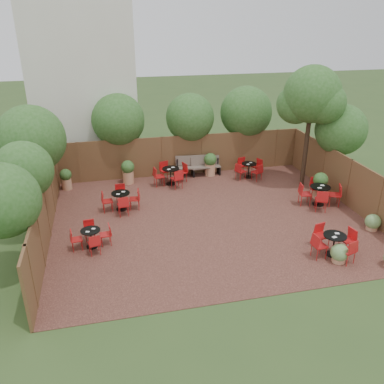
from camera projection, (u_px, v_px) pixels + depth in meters
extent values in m
plane|color=#354F23|center=(209.00, 219.00, 15.85)|extent=(80.00, 80.00, 0.00)
cube|color=#311A14|center=(209.00, 219.00, 15.84)|extent=(12.00, 10.00, 0.02)
cube|color=brown|center=(183.00, 155.00, 19.89)|extent=(12.00, 0.08, 2.00)
cube|color=brown|center=(46.00, 211.00, 14.21)|extent=(0.08, 10.00, 2.00)
cube|color=brown|center=(349.00, 182.00, 16.67)|extent=(0.08, 10.00, 2.00)
cube|color=silver|center=(84.00, 87.00, 20.43)|extent=(5.00, 4.00, 8.00)
sphere|color=#29561C|center=(31.00, 139.00, 16.02)|extent=(2.74, 2.74, 2.74)
sphere|color=#29561C|center=(23.00, 170.00, 13.46)|extent=(1.99, 1.99, 1.99)
sphere|color=#29561C|center=(2.00, 201.00, 11.17)|extent=(2.14, 2.14, 2.14)
sphere|color=#29561C|center=(118.00, 120.00, 19.19)|extent=(2.53, 2.53, 2.53)
sphere|color=#29561C|center=(190.00, 118.00, 19.84)|extent=(2.39, 2.39, 2.39)
sphere|color=#29561C|center=(246.00, 112.00, 20.60)|extent=(2.65, 2.65, 2.65)
sphere|color=#29561C|center=(341.00, 130.00, 17.89)|extent=(2.28, 2.28, 2.28)
cylinder|color=black|center=(307.00, 139.00, 18.06)|extent=(0.23, 0.23, 4.45)
sphere|color=#29561C|center=(312.00, 94.00, 17.25)|extent=(2.48, 2.48, 2.48)
sphere|color=#29561C|center=(296.00, 104.00, 17.70)|extent=(1.73, 1.73, 1.73)
sphere|color=#29561C|center=(325.00, 103.00, 17.10)|extent=(1.81, 1.81, 1.81)
cube|color=brown|center=(206.00, 167.00, 19.94)|extent=(1.50, 0.53, 0.05)
cube|color=brown|center=(205.00, 161.00, 20.01)|extent=(1.48, 0.20, 0.45)
cube|color=black|center=(193.00, 172.00, 19.89)|extent=(0.08, 0.45, 0.39)
cube|color=black|center=(219.00, 170.00, 20.17)|extent=(0.08, 0.45, 0.39)
cube|color=brown|center=(193.00, 167.00, 19.78)|extent=(1.68, 0.64, 0.05)
cube|color=brown|center=(192.00, 160.00, 19.86)|extent=(1.64, 0.27, 0.49)
cube|color=black|center=(178.00, 173.00, 19.73)|extent=(0.11, 0.50, 0.44)
cube|color=black|center=(207.00, 171.00, 20.04)|extent=(0.11, 0.50, 0.44)
cylinder|color=black|center=(122.00, 209.00, 16.57)|extent=(0.44, 0.44, 0.03)
cylinder|color=black|center=(121.00, 201.00, 16.42)|extent=(0.05, 0.05, 0.70)
cylinder|color=black|center=(120.00, 193.00, 16.28)|extent=(0.76, 0.76, 0.03)
cube|color=white|center=(123.00, 192.00, 16.36)|extent=(0.15, 0.11, 0.01)
cube|color=white|center=(118.00, 194.00, 16.14)|extent=(0.15, 0.11, 0.01)
cylinder|color=black|center=(332.00, 254.00, 13.45)|extent=(0.44, 0.44, 0.03)
cylinder|color=black|center=(334.00, 245.00, 13.31)|extent=(0.05, 0.05, 0.70)
cylinder|color=black|center=(335.00, 236.00, 13.16)|extent=(0.76, 0.76, 0.03)
cube|color=white|center=(337.00, 233.00, 13.25)|extent=(0.15, 0.12, 0.01)
cube|color=white|center=(334.00, 237.00, 13.02)|extent=(0.15, 0.12, 0.01)
cylinder|color=black|center=(92.00, 246.00, 13.90)|extent=(0.39, 0.39, 0.03)
cylinder|color=black|center=(91.00, 239.00, 13.77)|extent=(0.04, 0.04, 0.62)
cylinder|color=black|center=(90.00, 230.00, 13.64)|extent=(0.67, 0.67, 0.03)
cube|color=white|center=(93.00, 229.00, 13.72)|extent=(0.13, 0.10, 0.01)
cube|color=white|center=(88.00, 232.00, 13.52)|extent=(0.13, 0.10, 0.01)
cylinder|color=black|center=(248.00, 177.00, 19.84)|extent=(0.43, 0.43, 0.03)
cylinder|color=black|center=(249.00, 170.00, 19.70)|extent=(0.05, 0.05, 0.68)
cylinder|color=black|center=(249.00, 164.00, 19.56)|extent=(0.74, 0.74, 0.03)
cube|color=white|center=(251.00, 163.00, 19.65)|extent=(0.16, 0.14, 0.01)
cube|color=white|center=(248.00, 164.00, 19.43)|extent=(0.16, 0.14, 0.01)
cylinder|color=black|center=(171.00, 184.00, 19.04)|extent=(0.47, 0.47, 0.03)
cylinder|color=black|center=(171.00, 176.00, 18.89)|extent=(0.05, 0.05, 0.74)
cylinder|color=black|center=(171.00, 169.00, 18.74)|extent=(0.81, 0.81, 0.03)
cube|color=white|center=(173.00, 167.00, 18.83)|extent=(0.18, 0.15, 0.02)
cube|color=white|center=(169.00, 169.00, 18.59)|extent=(0.18, 0.15, 0.02)
cylinder|color=black|center=(318.00, 204.00, 17.00)|extent=(0.48, 0.48, 0.03)
cylinder|color=black|center=(319.00, 196.00, 16.84)|extent=(0.06, 0.06, 0.77)
cylinder|color=black|center=(320.00, 187.00, 16.68)|extent=(0.84, 0.84, 0.03)
cube|color=white|center=(322.00, 185.00, 16.77)|extent=(0.18, 0.16, 0.02)
cube|color=white|center=(320.00, 188.00, 16.53)|extent=(0.18, 0.16, 0.02)
cylinder|color=tan|center=(128.00, 177.00, 19.05)|extent=(0.51, 0.51, 0.59)
sphere|color=#29561C|center=(128.00, 167.00, 18.84)|extent=(0.61, 0.61, 0.61)
cylinder|color=tan|center=(210.00, 169.00, 19.99)|extent=(0.52, 0.52, 0.59)
sphere|color=#29561C|center=(210.00, 159.00, 19.78)|extent=(0.62, 0.62, 0.62)
cylinder|color=tan|center=(67.00, 184.00, 18.39)|extent=(0.44, 0.44, 0.51)
sphere|color=#29561C|center=(66.00, 175.00, 18.21)|extent=(0.53, 0.53, 0.53)
cylinder|color=tan|center=(319.00, 191.00, 17.52)|extent=(0.53, 0.53, 0.60)
sphere|color=#29561C|center=(321.00, 180.00, 17.30)|extent=(0.63, 0.63, 0.63)
cylinder|color=tan|center=(338.00, 259.00, 13.04)|extent=(0.43, 0.43, 0.19)
sphere|color=#628F4A|center=(340.00, 253.00, 12.94)|extent=(0.58, 0.58, 0.58)
cylinder|color=tan|center=(372.00, 227.00, 14.99)|extent=(0.41, 0.41, 0.19)
sphere|color=#628F4A|center=(373.00, 222.00, 14.89)|extent=(0.56, 0.56, 0.56)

